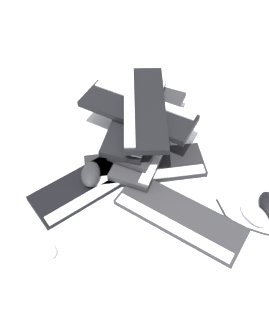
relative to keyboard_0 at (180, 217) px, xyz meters
name	(u,v)px	position (x,y,z in m)	size (l,w,h in m)	color
ground_plane	(149,176)	(-0.21, -0.01, -0.01)	(3.20, 3.20, 0.00)	silver
keyboard_0	(180,217)	(0.00, 0.00, 0.00)	(0.45, 0.36, 0.03)	#232326
keyboard_1	(145,167)	(-0.24, -0.01, 0.00)	(0.28, 0.46, 0.03)	black
keyboard_2	(92,183)	(-0.26, -0.21, 0.00)	(0.23, 0.46, 0.03)	black
keyboard_3	(149,141)	(-0.33, 0.05, 0.03)	(0.41, 0.43, 0.03)	#232326
keyboard_4	(149,124)	(-0.38, 0.08, 0.06)	(0.40, 0.43, 0.03)	#232326
keyboard_5	(136,116)	(-0.42, 0.04, 0.09)	(0.43, 0.40, 0.03)	black
keyboard_6	(138,110)	(-0.41, 0.05, 0.12)	(0.44, 0.38, 0.03)	black
keyboard_7	(144,107)	(-0.39, 0.06, 0.15)	(0.46, 0.32, 0.03)	black
mouse_0	(91,174)	(-0.27, -0.21, 0.04)	(0.11, 0.07, 0.04)	black
mouse_1	(269,205)	(0.10, 0.30, 0.01)	(0.11, 0.07, 0.04)	black
mouse_2	(255,215)	(0.11, 0.23, 0.01)	(0.11, 0.07, 0.04)	#B7B7BC
mouse_3	(40,249)	(-0.09, -0.45, 0.01)	(0.11, 0.07, 0.04)	silver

